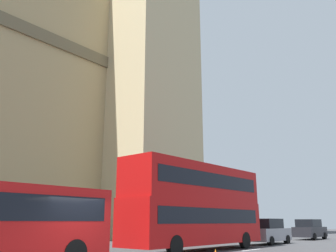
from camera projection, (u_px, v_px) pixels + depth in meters
double_decker_bus at (197, 203)px, 21.43m from camera, size 10.82×2.54×4.90m
sedan_lead at (268, 231)px, 27.17m from camera, size 4.40×1.86×1.85m
sedan_trailing at (310, 229)px, 34.21m from camera, size 4.40×1.86×1.85m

